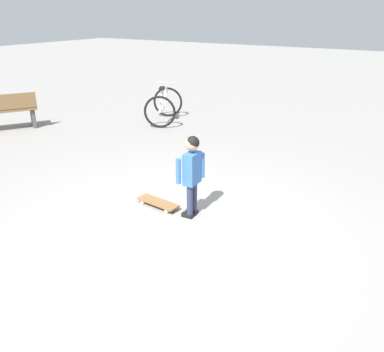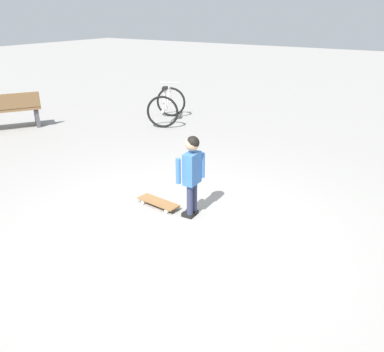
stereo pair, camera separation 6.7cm
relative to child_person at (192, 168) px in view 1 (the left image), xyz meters
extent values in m
plane|color=gray|center=(0.03, -0.49, -0.66)|extent=(50.00, 50.00, 0.00)
cylinder|color=#2D3351|center=(0.00, -0.05, -0.42)|extent=(0.08, 0.08, 0.42)
cube|color=black|center=(-0.03, -0.06, -0.63)|extent=(0.15, 0.09, 0.05)
cylinder|color=#2D3351|center=(0.00, 0.06, -0.42)|extent=(0.08, 0.08, 0.42)
cube|color=black|center=(-0.03, 0.05, -0.63)|extent=(0.15, 0.09, 0.05)
cube|color=#386BB7|center=(0.00, 0.00, -0.01)|extent=(0.15, 0.25, 0.40)
cylinder|color=#386BB7|center=(-0.09, -0.16, -0.01)|extent=(0.06, 0.06, 0.32)
cylinder|color=#386BB7|center=(0.05, 0.16, -0.01)|extent=(0.06, 0.06, 0.32)
sphere|color=tan|center=(0.00, 0.00, 0.31)|extent=(0.17, 0.17, 0.17)
sphere|color=black|center=(0.01, 0.00, 0.32)|extent=(0.16, 0.16, 0.16)
cube|color=olive|center=(-0.52, -0.02, -0.59)|extent=(0.62, 0.25, 0.02)
cube|color=#B7B7BC|center=(-0.73, 0.00, -0.61)|extent=(0.04, 0.11, 0.02)
cube|color=#B7B7BC|center=(-0.31, -0.04, -0.61)|extent=(0.04, 0.11, 0.02)
cylinder|color=beige|center=(-0.74, -0.08, -0.63)|extent=(0.06, 0.04, 0.06)
cylinder|color=beige|center=(-0.72, 0.07, -0.63)|extent=(0.06, 0.04, 0.06)
cylinder|color=beige|center=(-0.31, -0.12, -0.63)|extent=(0.06, 0.04, 0.06)
cylinder|color=beige|center=(-0.30, 0.03, -0.63)|extent=(0.06, 0.04, 0.06)
torus|color=black|center=(-3.19, 4.02, -0.30)|extent=(0.66, 0.35, 0.71)
torus|color=black|center=(-2.76, 3.10, -0.30)|extent=(0.66, 0.35, 0.71)
cylinder|color=#B7B7BC|center=(-3.19, 4.02, -0.30)|extent=(0.08, 0.08, 0.06)
cylinder|color=#B7B7BC|center=(-2.76, 3.10, -0.30)|extent=(0.08, 0.08, 0.06)
cylinder|color=silver|center=(-3.04, 3.71, -0.13)|extent=(0.25, 0.49, 0.48)
cylinder|color=silver|center=(-3.02, 3.66, 0.09)|extent=(0.28, 0.55, 0.06)
cylinder|color=silver|center=(-2.92, 3.44, -0.12)|extent=(0.10, 0.14, 0.48)
cylinder|color=silver|center=(-2.85, 3.29, -0.33)|extent=(0.21, 0.40, 0.08)
cylinder|color=silver|center=(-2.83, 3.25, -0.11)|extent=(0.17, 0.33, 0.40)
cylinder|color=silver|center=(-3.17, 3.98, -0.10)|extent=(0.08, 0.13, 0.41)
cube|color=black|center=(-2.90, 3.40, 0.16)|extent=(0.18, 0.24, 0.05)
cylinder|color=#B7B7BC|center=(-3.15, 3.93, 0.18)|extent=(0.43, 0.22, 0.02)
cube|color=#4C4C51|center=(-5.22, 1.69, -0.46)|extent=(0.34, 0.25, 0.39)
camera|label=1|loc=(2.37, -3.81, 1.78)|focal=37.17mm
camera|label=2|loc=(2.42, -3.77, 1.78)|focal=37.17mm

